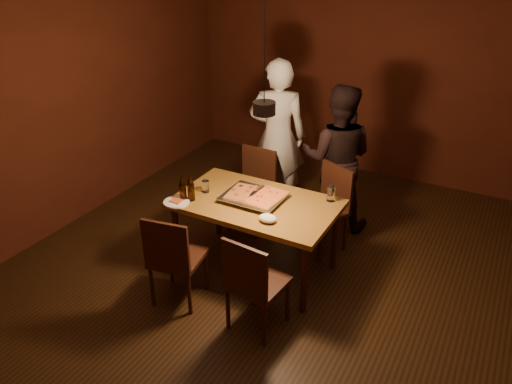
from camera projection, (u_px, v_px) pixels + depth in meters
The scene contains 19 objects.
room_shell at pixel (264, 150), 4.05m from camera, with size 6.00×6.00×6.00m.
dining_table at pixel (256, 208), 4.66m from camera, with size 1.50×0.90×0.75m.
chair_far_left at pixel (254, 181), 5.49m from camera, with size 0.43×0.43×0.49m.
chair_far_right at pixel (328, 200), 5.09m from camera, with size 0.56×0.56×0.49m.
chair_near_left at pixel (173, 253), 4.26m from camera, with size 0.49×0.49×0.49m.
chair_near_right at pixel (252, 278), 3.95m from camera, with size 0.46×0.46×0.49m.
pizza_tray at pixel (254, 198), 4.64m from camera, with size 0.55×0.45×0.05m, color silver.
pizza_meat at pixel (241, 192), 4.67m from camera, with size 0.21×0.34×0.02m, color maroon.
pizza_cheese at pixel (267, 197), 4.58m from camera, with size 0.26×0.42×0.02m, color gold.
spatula at pixel (255, 194), 4.63m from camera, with size 0.09×0.24×0.04m, color silver, non-canonical shape.
beer_bottle_a at pixel (183, 188), 4.60m from camera, with size 0.06×0.06×0.24m.
beer_bottle_b at pixel (191, 188), 4.60m from camera, with size 0.07×0.07×0.25m.
water_glass_left at pixel (205, 186), 4.78m from camera, with size 0.07×0.07×0.12m, color silver.
water_glass_right at pixel (331, 194), 4.61m from camera, with size 0.07×0.07×0.15m, color silver.
plate_slice at pixel (177, 202), 4.60m from camera, with size 0.24×0.24×0.03m.
napkin at pixel (268, 218), 4.29m from camera, with size 0.16×0.12×0.07m, color white.
diner_white at pixel (277, 136), 5.71m from camera, with size 0.65×0.43×1.79m, color silver.
diner_dark at pixel (337, 158), 5.37m from camera, with size 0.79×0.61×1.62m, color black.
pendant_lamp at pixel (264, 107), 3.89m from camera, with size 0.18×0.18×1.10m.
Camera 1 is at (1.74, -3.33, 2.96)m, focal length 35.00 mm.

